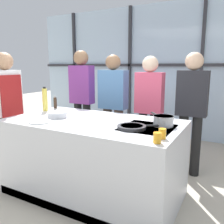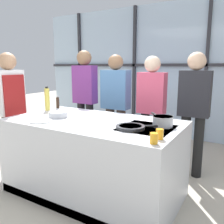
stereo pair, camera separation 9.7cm
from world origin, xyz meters
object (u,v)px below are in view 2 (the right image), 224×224
at_px(frying_pan, 131,127).
at_px(juice_glass_near, 154,138).
at_px(chef, 11,105).
at_px(pepper_grinder, 58,102).
at_px(spectator_center_right, 151,105).
at_px(juice_glass_far, 160,134).
at_px(spectator_far_left, 85,95).
at_px(spectator_center_left, 116,102).
at_px(oil_bottle, 47,99).
at_px(mixing_bowl, 58,114).
at_px(spectator_far_right, 194,107).
at_px(saucepan, 163,121).
at_px(white_plate, 40,121).

relative_size(frying_pan, juice_glass_near, 5.19).
xyz_separation_m(chef, pepper_grinder, (0.42, 0.49, 0.00)).
relative_size(spectator_center_right, juice_glass_far, 18.59).
xyz_separation_m(spectator_far_left, spectator_center_left, (0.61, 0.00, -0.07)).
xyz_separation_m(oil_bottle, juice_glass_near, (1.82, -0.64, -0.12)).
bearing_deg(juice_glass_near, oil_bottle, 160.75).
bearing_deg(spectator_far_left, spectator_center_right, -180.00).
relative_size(chef, mixing_bowl, 7.26).
bearing_deg(mixing_bowl, spectator_far_left, 111.26).
bearing_deg(spectator_far_right, juice_glass_near, 90.04).
relative_size(chef, juice_glass_far, 19.02).
height_order(spectator_center_left, oil_bottle, spectator_center_left).
xyz_separation_m(mixing_bowl, juice_glass_near, (1.37, -0.37, 0.01)).
xyz_separation_m(spectator_far_left, spectator_far_right, (1.82, 0.00, -0.05)).
bearing_deg(saucepan, mixing_bowl, -170.99).
bearing_deg(mixing_bowl, oil_bottle, 149.29).
distance_m(spectator_far_right, oil_bottle, 2.02).
distance_m(spectator_far_left, saucepan, 1.95).
relative_size(spectator_far_left, frying_pan, 3.82).
height_order(white_plate, mixing_bowl, mixing_bowl).
distance_m(saucepan, mixing_bowl, 1.27).
bearing_deg(pepper_grinder, juice_glass_far, -21.28).
bearing_deg(white_plate, frying_pan, 13.41).
relative_size(chef, frying_pan, 3.66).
bearing_deg(oil_bottle, spectator_center_left, 55.41).
distance_m(spectator_center_left, pepper_grinder, 0.91).
height_order(spectator_far_right, oil_bottle, spectator_far_right).
relative_size(white_plate, oil_bottle, 0.74).
xyz_separation_m(frying_pan, saucepan, (0.24, 0.25, 0.04)).
bearing_deg(juice_glass_far, pepper_grinder, 158.72).
bearing_deg(white_plate, mixing_bowl, 90.11).
height_order(chef, spectator_center_right, chef).
bearing_deg(pepper_grinder, saucepan, -9.39).
height_order(spectator_center_right, white_plate, spectator_center_right).
height_order(frying_pan, white_plate, frying_pan).
height_order(frying_pan, oil_bottle, oil_bottle).
bearing_deg(frying_pan, juice_glass_far, -27.07).
height_order(spectator_center_right, mixing_bowl, spectator_center_right).
relative_size(frying_pan, oil_bottle, 1.38).
bearing_deg(juice_glass_far, mixing_bowl, 170.49).
distance_m(frying_pan, white_plate, 1.04).
bearing_deg(spectator_center_right, juice_glass_near, 111.83).
distance_m(spectator_center_right, pepper_grinder, 1.39).
bearing_deg(white_plate, spectator_far_left, 107.28).
distance_m(spectator_center_left, frying_pan, 1.47).
xyz_separation_m(spectator_far_right, white_plate, (-1.37, -1.44, -0.07)).
distance_m(spectator_center_left, saucepan, 1.45).
height_order(frying_pan, saucepan, saucepan).
xyz_separation_m(spectator_far_left, spectator_center_right, (1.21, 0.00, -0.08)).
bearing_deg(spectator_far_right, oil_bottle, 25.82).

